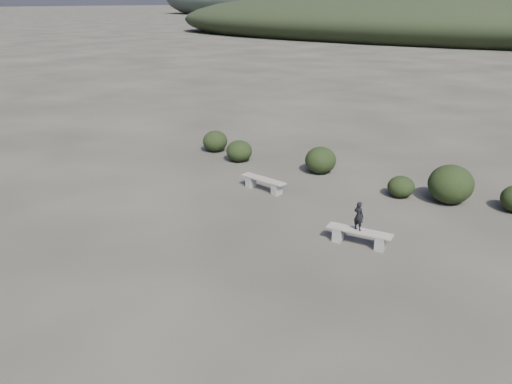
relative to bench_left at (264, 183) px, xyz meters
The scene contains 9 objects.
ground 6.53m from the bench_left, 70.60° to the right, with size 1200.00×1200.00×0.00m, color #312D26.
bench_left is the anchor object (origin of this frame).
bench_right 5.36m from the bench_left, 23.87° to the right, with size 1.98×0.64×0.49m.
seated_person 5.35m from the bench_left, 24.23° to the right, with size 0.33×0.21×0.90m, color black.
shrub_a 3.92m from the bench_left, 140.42° to the left, with size 1.18×1.18×0.96m, color black.
shrub_b 3.24m from the bench_left, 76.01° to the left, with size 1.31×1.31×1.12m, color black.
shrub_c 5.14m from the bench_left, 27.68° to the left, with size 0.99×0.99×0.79m, color black.
shrub_d 6.82m from the bench_left, 24.74° to the left, with size 1.59×1.59×1.40m, color black.
shrub_f 5.85m from the bench_left, 147.69° to the left, with size 1.19×1.19×1.01m, color black.
Camera 1 is at (7.87, -8.76, 6.85)m, focal length 35.00 mm.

